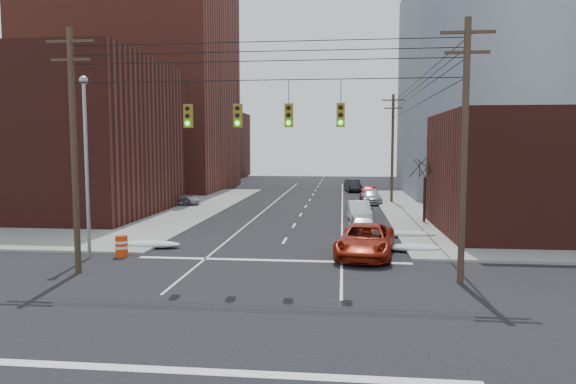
% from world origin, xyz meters
% --- Properties ---
extents(ground, '(160.00, 160.00, 0.00)m').
position_xyz_m(ground, '(0.00, 0.00, 0.00)').
color(ground, black).
rests_on(ground, ground).
extents(sidewalk_nw, '(40.00, 40.00, 0.15)m').
position_xyz_m(sidewalk_nw, '(-27.00, 27.00, 0.07)').
color(sidewalk_nw, gray).
rests_on(sidewalk_nw, ground).
extents(building_brick_tall, '(24.00, 20.00, 30.00)m').
position_xyz_m(building_brick_tall, '(-24.00, 48.00, 15.00)').
color(building_brick_tall, maroon).
rests_on(building_brick_tall, ground).
extents(building_brick_near, '(20.00, 16.00, 13.00)m').
position_xyz_m(building_brick_near, '(-22.00, 22.00, 6.50)').
color(building_brick_near, '#4B1B16').
rests_on(building_brick_near, ground).
extents(building_brick_far, '(22.00, 18.00, 12.00)m').
position_xyz_m(building_brick_far, '(-26.00, 74.00, 6.00)').
color(building_brick_far, '#4B1B16').
rests_on(building_brick_far, ground).
extents(building_office, '(22.00, 20.00, 25.00)m').
position_xyz_m(building_office, '(22.00, 44.00, 12.50)').
color(building_office, gray).
rests_on(building_office, ground).
extents(building_glass, '(20.00, 18.00, 22.00)m').
position_xyz_m(building_glass, '(24.00, 70.00, 11.00)').
color(building_glass, gray).
rests_on(building_glass, ground).
extents(building_storefront, '(16.00, 12.00, 8.00)m').
position_xyz_m(building_storefront, '(18.00, 16.00, 4.00)').
color(building_storefront, '#4B1B16').
rests_on(building_storefront, ground).
extents(utility_pole_left, '(2.20, 0.28, 11.00)m').
position_xyz_m(utility_pole_left, '(-8.50, 3.00, 5.78)').
color(utility_pole_left, '#473323').
rests_on(utility_pole_left, ground).
extents(utility_pole_right, '(2.20, 0.28, 11.00)m').
position_xyz_m(utility_pole_right, '(8.50, 3.00, 5.78)').
color(utility_pole_right, '#473323').
rests_on(utility_pole_right, ground).
extents(utility_pole_far, '(2.20, 0.28, 11.00)m').
position_xyz_m(utility_pole_far, '(8.50, 34.00, 5.78)').
color(utility_pole_far, '#473323').
rests_on(utility_pole_far, ground).
extents(traffic_signals, '(17.00, 0.42, 2.02)m').
position_xyz_m(traffic_signals, '(0.10, 2.97, 7.17)').
color(traffic_signals, black).
rests_on(traffic_signals, ground).
extents(street_light, '(0.44, 0.44, 9.32)m').
position_xyz_m(street_light, '(-9.50, 6.00, 5.54)').
color(street_light, gray).
rests_on(street_light, ground).
extents(bare_tree, '(2.09, 2.20, 4.93)m').
position_xyz_m(bare_tree, '(9.59, 20.00, 2.32)').
color(bare_tree, black).
rests_on(bare_tree, ground).
extents(snow_nw, '(3.50, 1.08, 0.42)m').
position_xyz_m(snow_nw, '(-7.40, 9.00, 0.21)').
color(snow_nw, silver).
rests_on(snow_nw, ground).
extents(snow_ne, '(3.00, 1.08, 0.42)m').
position_xyz_m(snow_ne, '(7.40, 9.50, 0.21)').
color(snow_ne, silver).
rests_on(snow_ne, ground).
extents(snow_east_far, '(4.00, 1.08, 0.42)m').
position_xyz_m(snow_east_far, '(7.40, 14.00, 0.21)').
color(snow_east_far, silver).
rests_on(snow_east_far, ground).
extents(red_pickup, '(3.58, 6.36, 1.68)m').
position_xyz_m(red_pickup, '(4.74, 8.00, 0.84)').
color(red_pickup, maroon).
rests_on(red_pickup, ground).
extents(parked_car_a, '(1.88, 4.64, 1.58)m').
position_xyz_m(parked_car_a, '(4.80, 12.81, 0.79)').
color(parked_car_a, '#B5B5BA').
rests_on(parked_car_a, ground).
extents(parked_car_b, '(1.91, 4.69, 1.51)m').
position_xyz_m(parked_car_b, '(4.80, 21.13, 0.76)').
color(parked_car_b, silver).
rests_on(parked_car_b, ground).
extents(parked_car_c, '(2.14, 4.45, 1.22)m').
position_xyz_m(parked_car_c, '(4.90, 24.27, 0.61)').
color(parked_car_c, black).
rests_on(parked_car_c, ground).
extents(parked_car_d, '(2.09, 4.71, 1.35)m').
position_xyz_m(parked_car_d, '(6.40, 33.09, 0.67)').
color(parked_car_d, '#9E9EA2').
rests_on(parked_car_d, ground).
extents(parked_car_e, '(2.27, 4.60, 1.51)m').
position_xyz_m(parked_car_e, '(6.40, 38.14, 0.75)').
color(parked_car_e, maroon).
rests_on(parked_car_e, ground).
extents(parked_car_f, '(2.29, 4.94, 1.57)m').
position_xyz_m(parked_car_f, '(4.80, 46.82, 0.78)').
color(parked_car_f, black).
rests_on(parked_car_f, ground).
extents(lot_car_a, '(4.31, 1.56, 1.41)m').
position_xyz_m(lot_car_a, '(-15.42, 23.75, 0.86)').
color(lot_car_a, silver).
rests_on(lot_car_a, sidewalk_nw).
extents(lot_car_b, '(4.84, 2.33, 1.33)m').
position_xyz_m(lot_car_b, '(-12.49, 29.02, 0.81)').
color(lot_car_b, '#B7B7BC').
rests_on(lot_car_b, sidewalk_nw).
extents(lot_car_c, '(4.67, 3.17, 1.26)m').
position_xyz_m(lot_car_c, '(-17.72, 24.58, 0.78)').
color(lot_car_c, black).
rests_on(lot_car_c, sidewalk_nw).
extents(lot_car_d, '(3.77, 1.87, 1.24)m').
position_xyz_m(lot_car_d, '(-17.57, 26.42, 0.77)').
color(lot_car_d, '#A3A3A7').
rests_on(lot_car_d, sidewalk_nw).
extents(construction_barrel, '(0.70, 0.70, 1.13)m').
position_xyz_m(construction_barrel, '(-7.99, 6.50, 0.58)').
color(construction_barrel, red).
rests_on(construction_barrel, ground).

